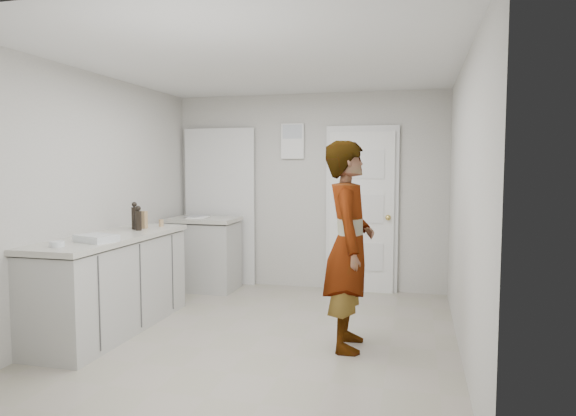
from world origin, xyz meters
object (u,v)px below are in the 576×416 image
(person, at_px, (349,245))
(oil_cruet_a, at_px, (138,219))
(spice_jar, at_px, (161,223))
(baking_dish, at_px, (96,238))
(oil_cruet_b, at_px, (135,216))
(cake_mix_box, at_px, (142,220))
(egg_bowl, at_px, (57,244))

(person, distance_m, oil_cruet_a, 2.21)
(spice_jar, relative_size, baking_dish, 0.20)
(person, height_order, oil_cruet_b, person)
(cake_mix_box, height_order, oil_cruet_b, oil_cruet_b)
(oil_cruet_a, relative_size, baking_dish, 0.64)
(spice_jar, bearing_deg, person, -17.02)
(spice_jar, distance_m, baking_dish, 1.15)
(egg_bowl, bearing_deg, spice_jar, 84.54)
(baking_dish, relative_size, egg_bowl, 3.32)
(oil_cruet_b, xyz_separation_m, baking_dish, (0.14, -0.87, -0.11))
(baking_dish, height_order, egg_bowl, baking_dish)
(oil_cruet_b, relative_size, egg_bowl, 2.40)
(baking_dish, bearing_deg, oil_cruet_a, 93.93)
(cake_mix_box, relative_size, egg_bowl, 1.53)
(spice_jar, bearing_deg, egg_bowl, -95.46)
(person, height_order, cake_mix_box, person)
(spice_jar, bearing_deg, oil_cruet_a, -99.51)
(person, distance_m, baking_dish, 2.19)
(oil_cruet_b, xyz_separation_m, egg_bowl, (0.01, -1.20, -0.11))
(oil_cruet_b, distance_m, egg_bowl, 1.20)
(person, distance_m, cake_mix_box, 2.29)
(spice_jar, bearing_deg, oil_cruet_b, -117.96)
(oil_cruet_a, bearing_deg, baking_dish, -86.07)
(spice_jar, relative_size, egg_bowl, 0.65)
(cake_mix_box, bearing_deg, oil_cruet_b, -102.95)
(person, distance_m, spice_jar, 2.23)
(cake_mix_box, xyz_separation_m, oil_cruet_b, (-0.03, -0.09, 0.05))
(cake_mix_box, distance_m, oil_cruet_a, 0.18)
(cake_mix_box, xyz_separation_m, egg_bowl, (-0.02, -1.29, -0.07))
(egg_bowl, bearing_deg, oil_cruet_a, 85.87)
(oil_cruet_a, bearing_deg, cake_mix_box, 109.06)
(oil_cruet_b, height_order, baking_dish, oil_cruet_b)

